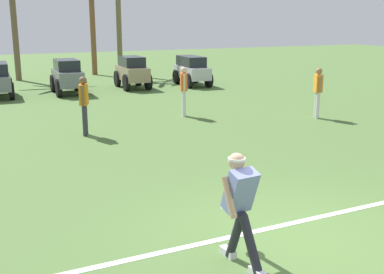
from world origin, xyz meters
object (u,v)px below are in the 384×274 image
(teammate_near_sideline, at_px, (318,88))
(parked_car_slot_d, at_px, (132,71))
(palm_tree_right_of_centre, at_px, (119,5))
(teammate_midfield, at_px, (84,100))
(palm_tree_far_left, at_px, (12,11))
(parked_car_slot_c, at_px, (67,76))
(teammate_deep, at_px, (184,87))
(parked_car_slot_e, at_px, (192,70))
(frisbee_thrower, at_px, (240,204))
(frisbee_in_flight, at_px, (229,207))

(teammate_near_sideline, bearing_deg, parked_car_slot_d, 108.24)
(palm_tree_right_of_centre, bearing_deg, teammate_near_sideline, -83.28)
(teammate_midfield, xyz_separation_m, palm_tree_far_left, (-0.16, 13.16, 2.45))
(parked_car_slot_c, height_order, palm_tree_far_left, palm_tree_far_left)
(teammate_deep, relative_size, palm_tree_far_left, 0.29)
(teammate_midfield, height_order, parked_car_slot_d, teammate_midfield)
(teammate_near_sideline, xyz_separation_m, parked_car_slot_d, (-2.93, 8.89, -0.20))
(parked_car_slot_e, distance_m, palm_tree_right_of_centre, 6.75)
(palm_tree_far_left, bearing_deg, parked_car_slot_e, -37.94)
(frisbee_thrower, relative_size, frisbee_in_flight, 4.20)
(teammate_deep, relative_size, parked_car_slot_c, 0.65)
(frisbee_in_flight, height_order, teammate_midfield, teammate_midfield)
(frisbee_in_flight, relative_size, parked_car_slot_c, 0.14)
(teammate_deep, height_order, palm_tree_far_left, palm_tree_far_left)
(palm_tree_right_of_centre, bearing_deg, teammate_deep, -98.70)
(teammate_midfield, bearing_deg, parked_car_slot_e, 48.05)
(teammate_midfield, xyz_separation_m, teammate_deep, (3.45, 1.20, 0.00))
(teammate_midfield, bearing_deg, palm_tree_far_left, 90.68)
(teammate_deep, bearing_deg, parked_car_slot_d, 84.56)
(palm_tree_far_left, bearing_deg, palm_tree_right_of_centre, 3.40)
(parked_car_slot_d, height_order, parked_car_slot_e, parked_car_slot_d)
(teammate_midfield, distance_m, parked_car_slot_e, 10.31)
(parked_car_slot_d, bearing_deg, frisbee_thrower, -104.50)
(frisbee_thrower, bearing_deg, teammate_deep, 69.03)
(frisbee_thrower, distance_m, palm_tree_far_left, 21.03)
(frisbee_thrower, height_order, teammate_midfield, teammate_midfield)
(teammate_midfield, distance_m, palm_tree_right_of_centre, 14.77)
(frisbee_thrower, xyz_separation_m, frisbee_in_flight, (0.16, 0.52, -0.26))
(frisbee_thrower, xyz_separation_m, palm_tree_right_of_centre, (5.29, 21.19, 2.95))
(teammate_near_sideline, xyz_separation_m, teammate_deep, (-3.58, 2.10, 0.00))
(teammate_deep, xyz_separation_m, parked_car_slot_e, (3.44, 6.47, -0.22))
(parked_car_slot_c, relative_size, palm_tree_far_left, 0.45)
(frisbee_in_flight, xyz_separation_m, teammate_midfield, (-0.19, 7.19, 0.40))
(frisbee_in_flight, bearing_deg, parked_car_slot_e, 65.73)
(frisbee_thrower, relative_size, parked_car_slot_d, 0.59)
(parked_car_slot_c, relative_size, palm_tree_right_of_centre, 0.39)
(teammate_near_sideline, bearing_deg, teammate_deep, 149.60)
(parked_car_slot_e, bearing_deg, frisbee_in_flight, -114.27)
(teammate_deep, height_order, parked_car_slot_c, teammate_deep)
(teammate_deep, xyz_separation_m, palm_tree_far_left, (-3.60, 11.96, 2.45))
(parked_car_slot_c, height_order, parked_car_slot_d, same)
(parked_car_slot_d, bearing_deg, palm_tree_far_left, 129.43)
(teammate_midfield, relative_size, palm_tree_far_left, 0.29)
(teammate_midfield, relative_size, teammate_deep, 1.00)
(palm_tree_right_of_centre, bearing_deg, teammate_midfield, -111.56)
(teammate_midfield, bearing_deg, palm_tree_right_of_centre, 68.44)
(parked_car_slot_d, distance_m, parked_car_slot_e, 2.82)
(parked_car_slot_c, xyz_separation_m, palm_tree_right_of_centre, (4.17, 5.89, 3.01))
(teammate_midfield, distance_m, parked_car_slot_d, 8.98)
(parked_car_slot_c, distance_m, palm_tree_right_of_centre, 7.82)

